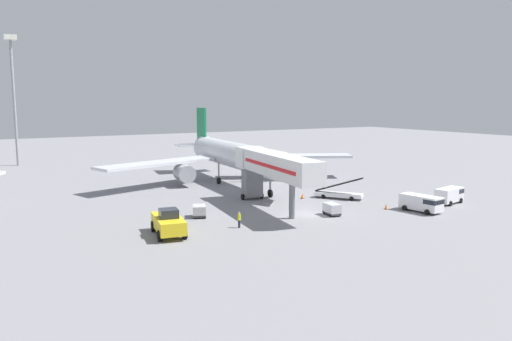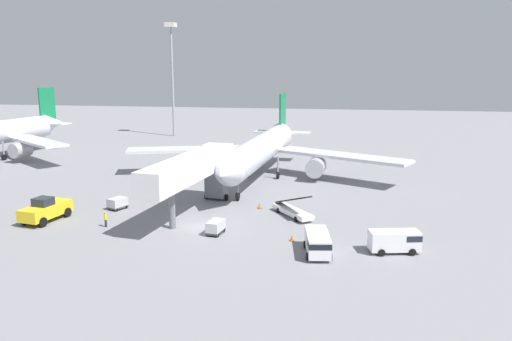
% 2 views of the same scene
% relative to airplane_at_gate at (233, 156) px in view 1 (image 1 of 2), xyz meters
% --- Properties ---
extents(ground_plane, '(300.00, 300.00, 0.00)m').
position_rel_airplane_at_gate_xyz_m(ground_plane, '(-3.20, -24.74, -4.58)').
color(ground_plane, gray).
extents(airplane_at_gate, '(45.05, 40.68, 12.27)m').
position_rel_airplane_at_gate_xyz_m(airplane_at_gate, '(0.00, 0.00, 0.00)').
color(airplane_at_gate, silver).
rests_on(airplane_at_gate, ground).
extents(jet_bridge, '(6.03, 20.21, 7.23)m').
position_rel_airplane_at_gate_xyz_m(jet_bridge, '(-4.98, -20.14, 0.86)').
color(jet_bridge, silver).
rests_on(jet_bridge, ground).
extents(pushback_tug, '(3.68, 6.51, 2.79)m').
position_rel_airplane_at_gate_xyz_m(pushback_tug, '(-20.83, -25.67, -3.29)').
color(pushback_tug, yellow).
rests_on(pushback_tug, ground).
extents(belt_loader_truck, '(5.34, 6.28, 3.18)m').
position_rel_airplane_at_gate_xyz_m(belt_loader_truck, '(6.60, -19.28, -3.82)').
color(belt_loader_truck, white).
rests_on(belt_loader_truck, ground).
extents(service_van_rear_right, '(4.99, 2.87, 2.09)m').
position_rel_airplane_at_gate_xyz_m(service_van_rear_right, '(17.30, -29.28, -3.38)').
color(service_van_rear_right, white).
rests_on(service_van_rear_right, ground).
extents(service_van_far_center, '(2.87, 5.35, 2.04)m').
position_rel_airplane_at_gate_xyz_m(service_van_far_center, '(10.07, -31.04, -3.41)').
color(service_van_far_center, white).
rests_on(service_van_far_center, ground).
extents(baggage_cart_near_left, '(2.22, 2.58, 1.40)m').
position_rel_airplane_at_gate_xyz_m(baggage_cart_near_left, '(-14.86, -19.85, -3.80)').
color(baggage_cart_near_left, '#38383D').
rests_on(baggage_cart_near_left, ground).
extents(baggage_cart_near_right, '(1.68, 2.50, 1.44)m').
position_rel_airplane_at_gate_xyz_m(baggage_cart_near_right, '(-0.75, -26.95, -3.78)').
color(baggage_cart_near_right, '#38383D').
rests_on(baggage_cart_near_right, ground).
extents(ground_crew_worker_foreground, '(0.37, 0.37, 1.73)m').
position_rel_airplane_at_gate_xyz_m(ground_crew_worker_foreground, '(-13.16, -26.62, -3.66)').
color(ground_crew_worker_foreground, '#1E2333').
rests_on(ground_crew_worker_foreground, ground).
extents(safety_cone_alpha, '(0.48, 0.48, 0.73)m').
position_rel_airplane_at_gate_xyz_m(safety_cone_alpha, '(2.26, -16.64, -4.22)').
color(safety_cone_alpha, black).
rests_on(safety_cone_alpha, ground).
extents(safety_cone_bravo, '(0.43, 0.43, 0.66)m').
position_rel_airplane_at_gate_xyz_m(safety_cone_bravo, '(7.35, -27.71, -4.26)').
color(safety_cone_bravo, black).
rests_on(safety_cone_bravo, ground).
extents(apron_light_mast, '(2.40, 2.40, 26.93)m').
position_rel_airplane_at_gate_xyz_m(apron_light_mast, '(-28.68, 43.23, 13.97)').
color(apron_light_mast, '#93969B').
rests_on(apron_light_mast, ground).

